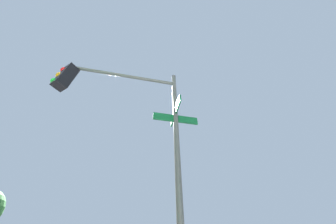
# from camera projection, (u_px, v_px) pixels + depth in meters

# --- Properties ---
(traffic_signal_near) EXTENTS (2.84, 2.43, 5.89)m
(traffic_signal_near) POSITION_uv_depth(u_px,v_px,m) (121.00, 110.00, 3.48)
(traffic_signal_near) COLOR #474C47
(traffic_signal_near) RESTS_ON ground_plane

